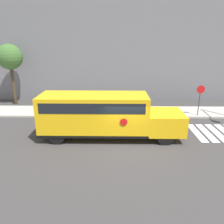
{
  "coord_description": "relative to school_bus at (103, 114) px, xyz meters",
  "views": [
    {
      "loc": [
        -0.63,
        -12.24,
        6.11
      ],
      "look_at": [
        -0.86,
        1.69,
        1.59
      ],
      "focal_mm": 35.0,
      "sensor_mm": 36.0,
      "label": 1
    }
  ],
  "objects": [
    {
      "name": "building_backdrop",
      "position": [
        1.45,
        11.81,
        4.75
      ],
      "size": [
        32.0,
        4.0,
        12.79
      ],
      "color": "slate",
      "rests_on": "ground"
    },
    {
      "name": "sidewalk_strip",
      "position": [
        1.45,
        5.31,
        -1.57
      ],
      "size": [
        44.0,
        3.0,
        0.15
      ],
      "color": "#B2ADA3",
      "rests_on": "ground"
    },
    {
      "name": "stop_sign",
      "position": [
        7.78,
        4.15,
        0.13
      ],
      "size": [
        0.65,
        0.1,
        2.71
      ],
      "color": "#38383A",
      "rests_on": "ground"
    },
    {
      "name": "ground_plane",
      "position": [
        1.45,
        -1.19,
        -1.64
      ],
      "size": [
        60.0,
        60.0,
        0.0
      ],
      "primitive_type": "plane",
      "color": "#3A3838"
    },
    {
      "name": "school_bus",
      "position": [
        0.0,
        0.0,
        0.0
      ],
      "size": [
        9.2,
        2.57,
        2.9
      ],
      "color": "yellow",
      "rests_on": "ground"
    },
    {
      "name": "tree_near_sidewalk",
      "position": [
        -9.36,
        7.92,
        2.99
      ],
      "size": [
        2.43,
        2.43,
        5.92
      ],
      "color": "#423323",
      "rests_on": "ground"
    }
  ]
}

